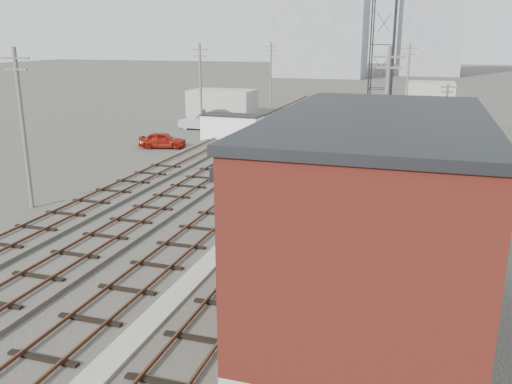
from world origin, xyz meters
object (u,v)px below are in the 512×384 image
at_px(car_red, 163,140).
at_px(car_grey, 224,116).
at_px(car_silver, 198,123).
at_px(site_trailer, 232,127).
at_px(switch_stand, 212,176).
at_px(signal_mast, 248,257).

height_order(car_red, car_grey, car_grey).
height_order(car_red, car_silver, car_red).
bearing_deg(car_grey, car_silver, 159.34).
bearing_deg(car_red, site_trailer, -53.71).
bearing_deg(site_trailer, car_silver, 142.07).
xyz_separation_m(switch_stand, site_trailer, (-4.40, 16.10, 0.66)).
bearing_deg(signal_mast, switch_stand, 115.66).
relative_size(switch_stand, car_grey, 0.24).
height_order(signal_mast, car_red, signal_mast).
distance_m(car_red, car_silver, 10.41).
distance_m(signal_mast, site_trailer, 35.44).
bearing_deg(car_silver, signal_mast, -151.61).
distance_m(switch_stand, car_silver, 23.12).
height_order(signal_mast, car_silver, signal_mast).
bearing_deg(car_grey, car_red, 169.16).
relative_size(signal_mast, car_silver, 1.06).
relative_size(site_trailer, car_silver, 1.43).
bearing_deg(car_silver, site_trailer, -127.53).
xyz_separation_m(switch_stand, car_red, (-8.95, 10.49, 0.13)).
distance_m(signal_mast, switch_stand, 18.98).
height_order(site_trailer, car_red, site_trailer).
bearing_deg(site_trailer, signal_mast, -66.87).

